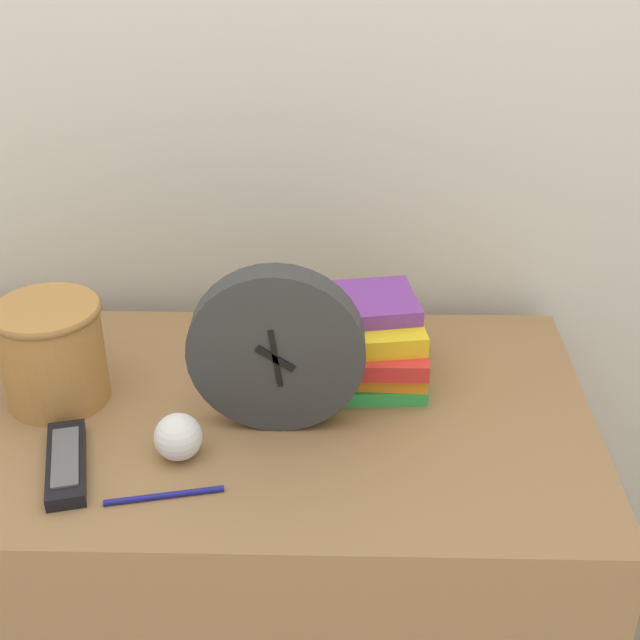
# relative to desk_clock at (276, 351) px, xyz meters

# --- Properties ---
(wall_back) EXTENTS (6.00, 0.04, 2.40)m
(wall_back) POSITION_rel_desk_clock_xyz_m (-0.08, 0.39, 0.32)
(wall_back) COLOR silver
(wall_back) RESTS_ON ground_plane
(desk) EXTENTS (1.08, 0.58, 0.75)m
(desk) POSITION_rel_desk_clock_xyz_m (-0.08, 0.03, -0.50)
(desk) COLOR olive
(desk) RESTS_ON ground_plane
(desk_clock) EXTENTS (0.25, 0.05, 0.25)m
(desk_clock) POSITION_rel_desk_clock_xyz_m (0.00, 0.00, 0.00)
(desk_clock) COLOR #333333
(desk_clock) RESTS_ON desk
(book_stack) EXTENTS (0.21, 0.19, 0.13)m
(book_stack) POSITION_rel_desk_clock_xyz_m (0.12, 0.13, -0.06)
(book_stack) COLOR green
(book_stack) RESTS_ON desk
(basket) EXTENTS (0.16, 0.16, 0.16)m
(basket) POSITION_rel_desk_clock_xyz_m (-0.33, 0.06, -0.04)
(basket) COLOR #B27A3D
(basket) RESTS_ON desk
(tv_remote) EXTENTS (0.09, 0.17, 0.02)m
(tv_remote) POSITION_rel_desk_clock_xyz_m (-0.28, -0.11, -0.11)
(tv_remote) COLOR black
(tv_remote) RESTS_ON desk
(crumpled_paper_ball) EXTENTS (0.07, 0.07, 0.07)m
(crumpled_paper_ball) POSITION_rel_desk_clock_xyz_m (-0.13, -0.08, -0.09)
(crumpled_paper_ball) COLOR white
(crumpled_paper_ball) RESTS_ON desk
(pen) EXTENTS (0.15, 0.04, 0.01)m
(pen) POSITION_rel_desk_clock_xyz_m (-0.14, -0.16, -0.12)
(pen) COLOR navy
(pen) RESTS_ON desk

